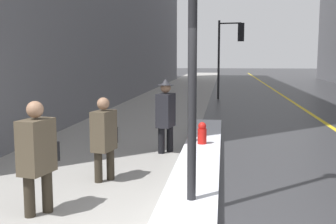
{
  "coord_description": "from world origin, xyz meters",
  "views": [
    {
      "loc": [
        0.69,
        -4.21,
        2.13
      ],
      "look_at": [
        -0.4,
        4.0,
        1.05
      ],
      "focal_mm": 45.0,
      "sensor_mm": 36.0,
      "label": 1
    }
  ],
  "objects": [
    {
      "name": "road_centre_stripe",
      "position": [
        4.0,
        15.0,
        0.0
      ],
      "size": [
        0.16,
        80.0,
        0.0
      ],
      "color": "gold",
      "rests_on": "ground"
    },
    {
      "name": "pedestrian_in_fedora",
      "position": [
        -0.58,
        4.94,
        0.91
      ],
      "size": [
        0.4,
        0.56,
        1.66
      ],
      "rotation": [
        0.0,
        0.0,
        -1.77
      ],
      "color": "black",
      "rests_on": "ground"
    },
    {
      "name": "traffic_light_near",
      "position": [
        1.08,
        17.45,
        2.88
      ],
      "size": [
        1.31,
        0.35,
        3.98
      ],
      "rotation": [
        0.0,
        0.0,
        -0.15
      ],
      "color": "black",
      "rests_on": "ground"
    },
    {
      "name": "pedestrian_with_shoulder_bag",
      "position": [
        -1.32,
        2.65,
        0.81
      ],
      "size": [
        0.37,
        0.71,
        1.46
      ],
      "rotation": [
        0.0,
        0.0,
        -1.77
      ],
      "color": "#2A241B",
      "rests_on": "ground"
    },
    {
      "name": "snow_bank_curb",
      "position": [
        0.24,
        4.19,
        0.11
      ],
      "size": [
        0.8,
        9.12,
        0.21
      ],
      "color": "silver",
      "rests_on": "ground"
    },
    {
      "name": "fire_hydrant",
      "position": [
        0.23,
        5.04,
        0.35
      ],
      "size": [
        0.2,
        0.2,
        0.7
      ],
      "color": "red",
      "rests_on": "ground"
    },
    {
      "name": "sidewalk_slab",
      "position": [
        -2.0,
        15.0,
        0.01
      ],
      "size": [
        4.0,
        80.0,
        0.01
      ],
      "color": "gray",
      "rests_on": "ground"
    },
    {
      "name": "pedestrian_nearside",
      "position": [
        -1.77,
        1.01,
        0.86
      ],
      "size": [
        0.39,
        0.74,
        1.56
      ],
      "rotation": [
        0.0,
        0.0,
        -1.77
      ],
      "color": "#2A241B",
      "rests_on": "ground"
    }
  ]
}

